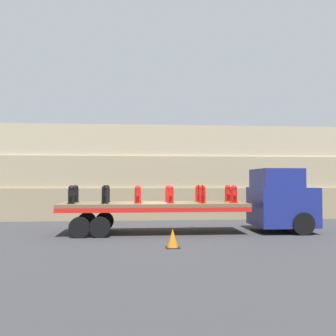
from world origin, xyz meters
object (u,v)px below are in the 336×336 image
object	(u,v)px
truck_cab	(283,200)
fire_hydrant_red_far_4	(198,194)
fire_hydrant_black_near_0	(71,195)
fire_hydrant_red_far_5	(228,193)
flatbed_trailer	(141,209)
fire_hydrant_red_near_2	(138,195)
traffic_cone	(173,238)
fire_hydrant_red_near_4	(202,194)
fire_hydrant_red_far_2	(138,194)
fire_hydrant_red_far_3	(168,194)
fire_hydrant_red_near_5	(234,194)
fire_hydrant_black_near_1	(105,195)
fire_hydrant_black_far_0	(75,194)
fire_hydrant_red_near_3	(170,194)
fire_hydrant_black_far_1	(107,194)

from	to	relation	value
truck_cab	fire_hydrant_red_far_4	xyz separation A→B (m)	(-3.95, 0.56, 0.31)
fire_hydrant_black_near_0	fire_hydrant_red_far_5	size ratio (longest dim) A/B	1.00
flatbed_trailer	fire_hydrant_red_near_2	world-z (taller)	fire_hydrant_red_near_2
flatbed_trailer	traffic_cone	size ratio (longest dim) A/B	12.42
fire_hydrant_red_near_4	fire_hydrant_red_far_2	bearing A→B (deg)	158.91
flatbed_trailer	fire_hydrant_red_far_5	xyz separation A→B (m)	(4.20, 0.56, 0.66)
fire_hydrant_red_far_3	fire_hydrant_red_far_4	xyz separation A→B (m)	(1.45, 0.00, 0.00)
fire_hydrant_red_near_2	fire_hydrant_red_far_3	distance (m)	1.83
traffic_cone	fire_hydrant_red_near_5	bearing A→B (deg)	46.38
fire_hydrant_black_near_1	traffic_cone	xyz separation A→B (m)	(2.68, -3.26, -1.45)
fire_hydrant_black_far_0	fire_hydrant_red_far_2	distance (m)	2.89
fire_hydrant_red_near_3	fire_hydrant_red_near_5	xyz separation A→B (m)	(2.89, 0.00, 0.00)
flatbed_trailer	fire_hydrant_black_far_0	world-z (taller)	fire_hydrant_black_far_0
fire_hydrant_red_near_2	fire_hydrant_black_far_0	bearing A→B (deg)	158.91
fire_hydrant_black_near_0	fire_hydrant_red_near_3	xyz separation A→B (m)	(4.34, 0.00, 0.00)
fire_hydrant_red_far_3	fire_hydrant_red_near_4	distance (m)	1.83
fire_hydrant_black_far_0	fire_hydrant_black_near_1	world-z (taller)	same
fire_hydrant_black_far_0	fire_hydrant_red_near_2	world-z (taller)	same
truck_cab	fire_hydrant_red_far_5	bearing A→B (deg)	167.44
flatbed_trailer	fire_hydrant_red_far_4	xyz separation A→B (m)	(2.75, 0.56, 0.66)
fire_hydrant_red_near_4	fire_hydrant_red_far_4	bearing A→B (deg)	90.00
flatbed_trailer	fire_hydrant_red_near_4	bearing A→B (deg)	-11.47
truck_cab	flatbed_trailer	distance (m)	6.71
truck_cab	flatbed_trailer	world-z (taller)	truck_cab
fire_hydrant_red_far_5	fire_hydrant_black_far_0	bearing A→B (deg)	180.00
fire_hydrant_red_far_2	fire_hydrant_red_far_4	distance (m)	2.89
fire_hydrant_red_far_3	fire_hydrant_red_far_5	xyz separation A→B (m)	(2.89, 0.00, 0.00)
fire_hydrant_red_far_2	fire_hydrant_red_far_5	size ratio (longest dim) A/B	1.00
truck_cab	fire_hydrant_red_near_2	world-z (taller)	truck_cab
fire_hydrant_black_near_0	fire_hydrant_red_near_5	xyz separation A→B (m)	(7.24, 0.00, 0.00)
fire_hydrant_red_near_4	fire_hydrant_red_near_5	world-z (taller)	same
fire_hydrant_red_far_2	fire_hydrant_red_near_5	distance (m)	4.48
fire_hydrant_black_near_1	fire_hydrant_black_far_1	world-z (taller)	same
fire_hydrant_black_far_0	fire_hydrant_black_near_0	bearing A→B (deg)	-90.00
fire_hydrant_red_far_3	fire_hydrant_red_near_5	bearing A→B (deg)	-21.09
fire_hydrant_red_far_2	fire_hydrant_red_near_5	world-z (taller)	same
fire_hydrant_black_near_1	fire_hydrant_red_far_5	size ratio (longest dim) A/B	1.00
flatbed_trailer	fire_hydrant_red_far_2	size ratio (longest dim) A/B	10.41
fire_hydrant_black_near_0	fire_hydrant_red_near_2	bearing A→B (deg)	0.00
fire_hydrant_black_far_1	fire_hydrant_red_near_4	xyz separation A→B (m)	(4.34, -1.12, 0.00)
fire_hydrant_black_near_0	fire_hydrant_red_far_2	xyz separation A→B (m)	(2.89, 1.12, 0.00)
truck_cab	fire_hydrant_red_near_5	bearing A→B (deg)	-167.44
fire_hydrant_red_near_4	fire_hydrant_black_near_0	bearing A→B (deg)	180.00
fire_hydrant_red_near_4	traffic_cone	distance (m)	3.94
fire_hydrant_black_far_0	fire_hydrant_black_far_1	world-z (taller)	same
fire_hydrant_black_near_0	fire_hydrant_red_near_4	world-z (taller)	same
fire_hydrant_red_far_2	fire_hydrant_red_near_3	size ratio (longest dim) A/B	1.00
fire_hydrant_black_near_0	fire_hydrant_black_far_1	world-z (taller)	same
fire_hydrant_black_far_0	fire_hydrant_black_far_1	size ratio (longest dim) A/B	1.00
flatbed_trailer	fire_hydrant_black_far_0	size ratio (longest dim) A/B	10.41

